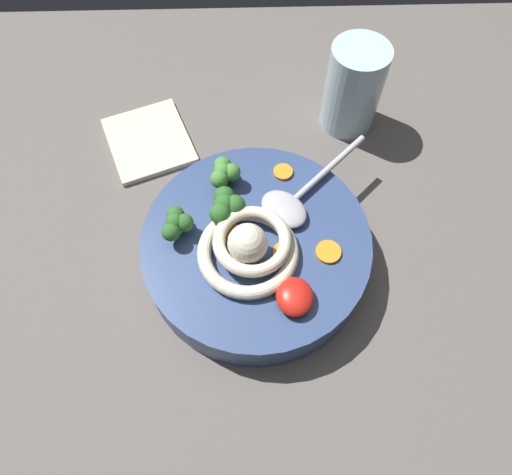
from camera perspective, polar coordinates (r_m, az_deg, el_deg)
name	(u,v)px	position (r cm, az deg, el deg)	size (l,w,h in cm)	color
table_slab	(267,265)	(59.62, 1.35, -3.43)	(98.91, 98.91, 3.48)	#5B5651
soup_bowl	(256,248)	(55.55, 0.00, -1.30)	(26.88, 26.88, 5.50)	#334775
noodle_pile	(249,247)	(50.86, -0.87, -1.19)	(12.56, 12.31, 5.05)	beige
soup_spoon	(292,202)	(54.90, 4.44, 4.42)	(14.44, 14.69, 1.60)	#B7B7BC
chili_sauce_dollop	(295,297)	(49.24, 4.81, -7.32)	(4.48, 4.04, 2.02)	red
broccoli_floret_rear	(176,223)	(52.59, -9.81, 1.80)	(4.08, 3.51, 3.23)	#7A9E60
broccoli_floret_beside_noodles	(226,205)	(52.72, -3.75, 3.99)	(4.79, 4.12, 3.79)	#7A9E60
broccoli_floret_center	(224,172)	(55.69, -3.99, 8.03)	(4.24, 3.65, 3.35)	#7A9E60
carrot_slice_right	(286,253)	(52.13, 3.68, -1.90)	(2.89, 2.89, 0.48)	orange
carrot_slice_far	(283,172)	(58.07, 3.37, 8.10)	(2.41, 2.41, 0.40)	orange
carrot_slice_extra_b	(229,231)	(53.31, -3.37, 0.84)	(2.18, 2.18, 0.72)	orange
carrot_slice_left	(328,252)	(52.75, 8.94, -1.77)	(2.88, 2.88, 0.41)	orange
drinking_glass	(353,88)	(67.96, 11.94, 17.65)	(7.86, 7.86, 12.69)	silver
folded_napkin	(149,141)	(69.79, -13.12, 11.61)	(12.48, 11.01, 0.80)	beige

